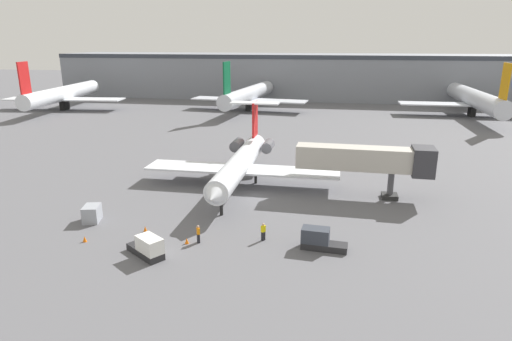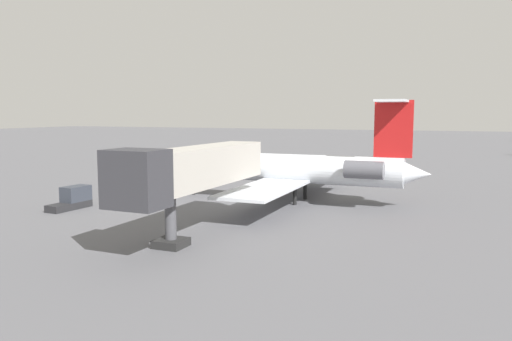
{
  "view_description": "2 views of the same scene",
  "coord_description": "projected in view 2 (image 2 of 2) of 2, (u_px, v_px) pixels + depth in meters",
  "views": [
    {
      "loc": [
        9.76,
        -47.09,
        17.65
      ],
      "look_at": [
        1.01,
        0.8,
        3.14
      ],
      "focal_mm": 30.79,
      "sensor_mm": 36.0,
      "label": 1
    },
    {
      "loc": [
        42.06,
        18.99,
        8.18
      ],
      "look_at": [
        -2.79,
        0.64,
        2.57
      ],
      "focal_mm": 35.04,
      "sensor_mm": 36.0,
      "label": 2
    }
  ],
  "objects": [
    {
      "name": "cargo_container_uld",
      "position": [
        215.0,
        171.0,
        63.09
      ],
      "size": [
        1.96,
        2.38,
        1.65
      ],
      "color": "#999EA8",
      "rests_on": "ground_plane"
    },
    {
      "name": "traffic_cone_mid",
      "position": [
        143.0,
        186.0,
        54.15
      ],
      "size": [
        0.36,
        0.36,
        0.55
      ],
      "color": "orange",
      "rests_on": "ground_plane"
    },
    {
      "name": "ground_crew_marshaller",
      "position": [
        140.0,
        182.0,
        53.03
      ],
      "size": [
        0.41,
        0.47,
        1.69
      ],
      "color": "black",
      "rests_on": "ground_plane"
    },
    {
      "name": "traffic_cone_far",
      "position": [
        179.0,
        181.0,
        57.87
      ],
      "size": [
        0.36,
        0.36,
        0.55
      ],
      "color": "orange",
      "rests_on": "ground_plane"
    },
    {
      "name": "regional_jet",
      "position": [
        289.0,
        168.0,
        46.1
      ],
      "size": [
        24.32,
        26.46,
        9.25
      ],
      "color": "silver",
      "rests_on": "ground_plane"
    },
    {
      "name": "traffic_cone_near",
      "position": [
        177.0,
        176.0,
        63.17
      ],
      "size": [
        0.36,
        0.36,
        0.55
      ],
      "color": "orange",
      "rests_on": "ground_plane"
    },
    {
      "name": "baggage_tug_trailing",
      "position": [
        73.0,
        199.0,
        42.81
      ],
      "size": [
        4.09,
        1.7,
        1.9
      ],
      "color": "#262628",
      "rests_on": "ground_plane"
    },
    {
      "name": "ground_crew_loader",
      "position": [
        118.0,
        191.0,
        47.22
      ],
      "size": [
        0.45,
        0.48,
        1.69
      ],
      "color": "black",
      "rests_on": "ground_plane"
    },
    {
      "name": "ground_plane",
      "position": [
        238.0,
        201.0,
        46.76
      ],
      "size": [
        400.0,
        400.0,
        0.1
      ],
      "primitive_type": "cube",
      "color": "#5B5B60"
    },
    {
      "name": "baggage_tug_lead",
      "position": [
        133.0,
        177.0,
        57.41
      ],
      "size": [
        4.07,
        3.46,
        1.9
      ],
      "color": "#262628",
      "rests_on": "ground_plane"
    },
    {
      "name": "jet_bridge",
      "position": [
        189.0,
        170.0,
        32.08
      ],
      "size": [
        15.43,
        3.28,
        6.21
      ],
      "color": "#B7B2A8",
      "rests_on": "ground_plane"
    }
  ]
}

